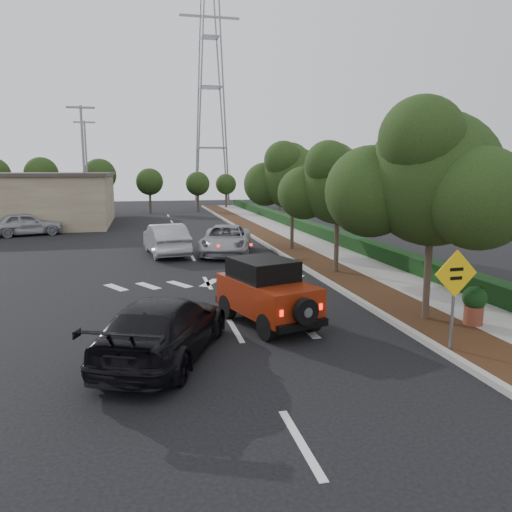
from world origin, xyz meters
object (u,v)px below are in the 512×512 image
object	(u,v)px
silver_suv_ahead	(226,240)
black_suv_oncoming	(164,328)
red_jeep	(264,291)
speed_hump_sign	(455,286)

from	to	relation	value
silver_suv_ahead	black_suv_oncoming	xyz separation A→B (m)	(-3.86, -14.32, -0.02)
red_jeep	silver_suv_ahead	bearing A→B (deg)	68.45
speed_hump_sign	silver_suv_ahead	bearing A→B (deg)	98.31
red_jeep	speed_hump_sign	distance (m)	5.18
red_jeep	black_suv_oncoming	bearing A→B (deg)	-162.10
speed_hump_sign	black_suv_oncoming	bearing A→B (deg)	166.85
black_suv_oncoming	speed_hump_sign	world-z (taller)	speed_hump_sign
red_jeep	silver_suv_ahead	distance (m)	12.26
red_jeep	speed_hump_sign	size ratio (longest dim) A/B	1.58
red_jeep	black_suv_oncoming	xyz separation A→B (m)	(-2.97, -2.10, -0.22)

